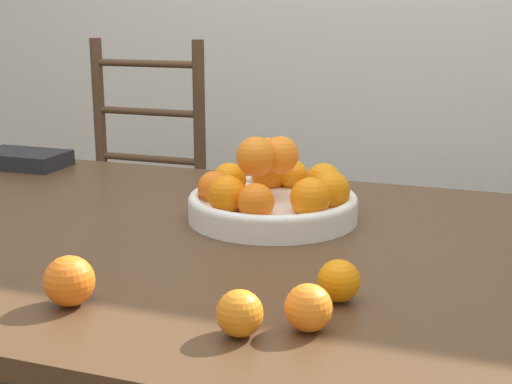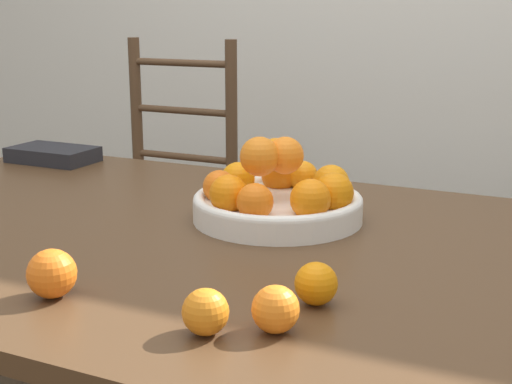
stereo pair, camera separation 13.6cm
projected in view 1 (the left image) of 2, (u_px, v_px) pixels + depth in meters
The scene contains 8 objects.
dining_table at pixel (240, 277), 1.36m from camera, with size 1.94×1.07×0.73m.
fruit_bowl at pixel (273, 195), 1.47m from camera, with size 0.35×0.35×0.18m.
orange_loose_0 at pixel (240, 313), 0.94m from camera, with size 0.06×0.06×0.06m.
orange_loose_1 at pixel (69, 281), 1.04m from camera, with size 0.08×0.08×0.08m.
orange_loose_2 at pixel (308, 308), 0.96m from camera, with size 0.07×0.07×0.07m.
orange_loose_3 at pixel (339, 281), 1.06m from camera, with size 0.06×0.06×0.06m.
chair_left at pixel (132, 212), 2.37m from camera, with size 0.42×0.40×1.05m.
book_stack at pixel (23, 159), 1.96m from camera, with size 0.24×0.14×0.04m.
Camera 1 is at (0.45, -1.20, 1.15)m, focal length 50.00 mm.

